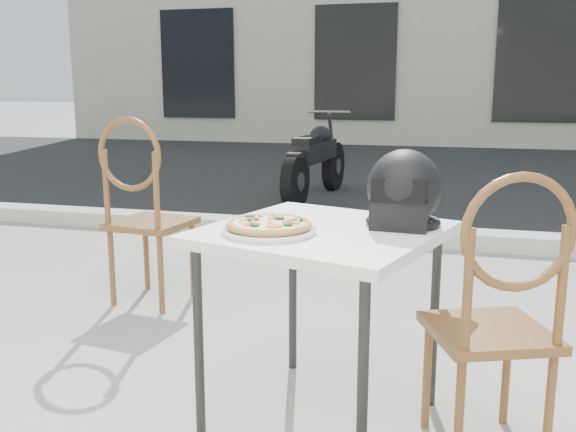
% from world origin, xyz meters
% --- Properties ---
extents(street_asphalt, '(30.00, 8.00, 0.00)m').
position_xyz_m(street_asphalt, '(0.00, 7.00, 0.00)').
color(street_asphalt, black).
rests_on(street_asphalt, ground).
extents(curb, '(30.00, 0.25, 0.12)m').
position_xyz_m(curb, '(0.00, 3.00, 0.06)').
color(curb, '#ACAAA1').
rests_on(curb, ground).
extents(cafe_table_main, '(0.90, 0.90, 0.69)m').
position_xyz_m(cafe_table_main, '(-0.05, 0.32, 0.63)').
color(cafe_table_main, white).
rests_on(cafe_table_main, ground).
extents(plate, '(0.32, 0.32, 0.02)m').
position_xyz_m(plate, '(-0.20, 0.21, 0.70)').
color(plate, white).
rests_on(plate, cafe_table_main).
extents(pizza, '(0.28, 0.28, 0.03)m').
position_xyz_m(pizza, '(-0.20, 0.21, 0.72)').
color(pizza, gold).
rests_on(pizza, plate).
extents(helmet, '(0.27, 0.28, 0.26)m').
position_xyz_m(helmet, '(0.21, 0.44, 0.80)').
color(helmet, black).
rests_on(helmet, cafe_table_main).
extents(cafe_chair_main, '(0.46, 0.46, 0.93)m').
position_xyz_m(cafe_chair_main, '(0.52, 0.21, 0.51)').
color(cafe_chair_main, brown).
rests_on(cafe_chair_main, ground).
extents(cafe_chair_side, '(0.44, 0.44, 1.01)m').
position_xyz_m(cafe_chair_side, '(-1.21, 1.25, 0.56)').
color(cafe_chair_side, brown).
rests_on(cafe_chair_side, ground).
extents(motorcycle, '(0.47, 1.80, 0.90)m').
position_xyz_m(motorcycle, '(-1.06, 4.71, 0.39)').
color(motorcycle, black).
rests_on(motorcycle, street_asphalt).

